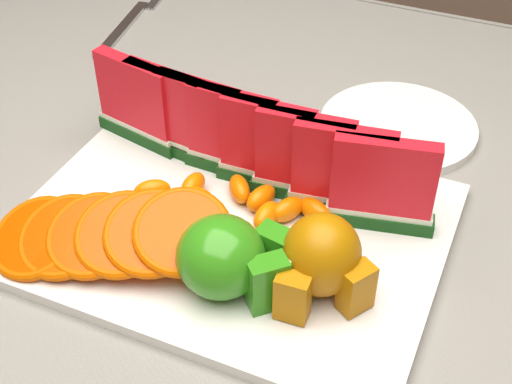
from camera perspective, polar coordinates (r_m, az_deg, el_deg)
The scene contains 11 objects.
table at distance 0.81m, azimuth -4.36°, elevation -5.92°, with size 1.40×0.90×0.75m.
tablecloth at distance 0.76m, azimuth -4.59°, elevation -2.66°, with size 1.53×1.03×0.20m.
platter at distance 0.69m, azimuth -2.00°, elevation -2.86°, with size 0.40×0.30×0.01m.
apple_cluster at distance 0.61m, azimuth -2.12°, elevation -5.36°, with size 0.11×0.10×0.07m.
pear_cluster at distance 0.60m, azimuth 5.31°, elevation -5.37°, with size 0.09×0.09×0.08m.
side_plate at distance 0.84m, azimuth 11.29°, elevation 5.17°, with size 0.24×0.24×0.01m.
fork at distance 1.06m, azimuth -10.42°, elevation 12.91°, with size 0.04×0.20×0.00m.
watermelon_row at distance 0.71m, azimuth -0.50°, elevation 4.03°, with size 0.39×0.07×0.10m.
orange_fan_front at distance 0.65m, azimuth -11.77°, elevation -3.35°, with size 0.24×0.15×0.06m.
orange_fan_back at distance 0.77m, azimuth -0.30°, elevation 4.54°, with size 0.23×0.10×0.04m.
tangerine_segments at distance 0.69m, azimuth -1.40°, elevation -0.62°, with size 0.20×0.08×0.02m.
Camera 1 is at (0.28, -0.49, 1.23)m, focal length 50.00 mm.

